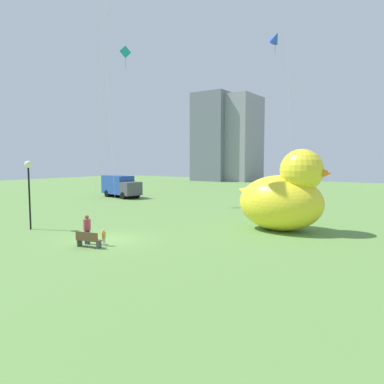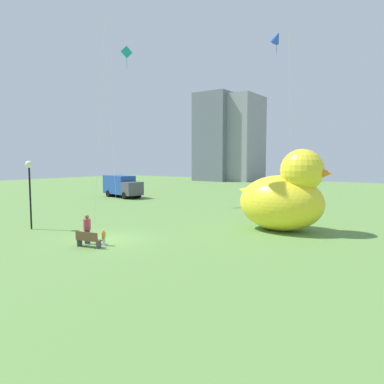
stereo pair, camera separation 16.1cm
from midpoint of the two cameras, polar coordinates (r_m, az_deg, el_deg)
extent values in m
plane|color=#628D45|center=(22.82, -13.38, -7.44)|extent=(140.00, 140.00, 0.00)
cube|color=brown|center=(21.19, -16.24, -7.31)|extent=(1.56, 0.73, 0.06)
cube|color=brown|center=(20.99, -16.60, -6.73)|extent=(1.48, 0.35, 0.45)
cube|color=#47474C|center=(21.66, -17.60, -7.68)|extent=(0.15, 0.38, 0.39)
cube|color=#47474C|center=(20.82, -14.79, -8.13)|extent=(0.15, 0.38, 0.39)
cylinder|color=#38476B|center=(22.07, -16.65, -6.82)|extent=(0.19, 0.19, 0.84)
cylinder|color=#38476B|center=(21.91, -16.29, -6.90)|extent=(0.19, 0.19, 0.84)
cylinder|color=#B23F4C|center=(21.86, -16.52, -4.96)|extent=(0.42, 0.42, 0.63)
sphere|color=brown|center=(21.78, -16.55, -3.82)|extent=(0.25, 0.25, 0.25)
cylinder|color=silver|center=(21.42, -14.12, -7.65)|extent=(0.11, 0.11, 0.46)
cylinder|color=silver|center=(21.33, -13.91, -7.69)|extent=(0.11, 0.11, 0.46)
cylinder|color=gold|center=(21.29, -14.04, -6.61)|extent=(0.23, 0.23, 0.35)
sphere|color=#D8AD8C|center=(21.24, -14.06, -5.98)|extent=(0.13, 0.13, 0.13)
ellipsoid|color=yellow|center=(25.70, 13.67, -1.69)|extent=(5.91, 4.37, 3.85)
sphere|color=yellow|center=(25.07, 16.81, 3.29)|extent=(2.88, 2.88, 2.88)
cone|color=orange|center=(24.71, 19.66, 2.85)|extent=(1.29, 1.29, 1.29)
cone|color=yellow|center=(26.64, 8.53, 0.02)|extent=(1.76, 1.54, 1.85)
cylinder|color=black|center=(27.74, -24.52, -0.95)|extent=(0.12, 0.12, 4.40)
sphere|color=#EAEACC|center=(27.61, -24.71, 4.01)|extent=(0.50, 0.50, 0.50)
cube|color=#264CA5|center=(48.78, -11.81, 1.16)|extent=(4.92, 3.20, 2.40)
cube|color=#4C4C56|center=(46.15, -9.75, 0.53)|extent=(2.21, 2.62, 1.68)
cylinder|color=black|center=(46.39, -9.87, -0.49)|extent=(1.38, 2.54, 0.90)
cylinder|color=black|center=(49.71, -12.38, -0.16)|extent=(1.38, 2.54, 0.90)
cube|color=slate|center=(87.30, 3.73, 8.60)|extent=(8.42, 9.78, 20.54)
cube|color=gray|center=(86.21, 7.90, 8.38)|extent=(6.66, 10.43, 19.85)
cylinder|color=silver|center=(38.96, -12.95, 9.64)|extent=(3.01, 1.80, 16.15)
cube|color=teal|center=(40.81, -10.64, 21.01)|extent=(0.61, 1.17, 1.27)
cylinder|color=teal|center=(40.57, -10.62, 19.78)|extent=(0.04, 0.04, 1.60)
cylinder|color=silver|center=(27.89, -14.37, 16.78)|extent=(2.03, 0.35, 21.25)
cylinder|color=silver|center=(40.44, 15.05, 10.72)|extent=(0.36, 3.38, 17.98)
cone|color=blue|center=(42.72, 12.96, 22.79)|extent=(1.90, 1.75, 1.55)
cylinder|color=blue|center=(42.46, 12.94, 21.63)|extent=(0.04, 0.04, 1.60)
camera|label=1|loc=(0.08, -90.20, -0.02)|focal=33.63mm
camera|label=2|loc=(0.08, 89.80, 0.02)|focal=33.63mm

